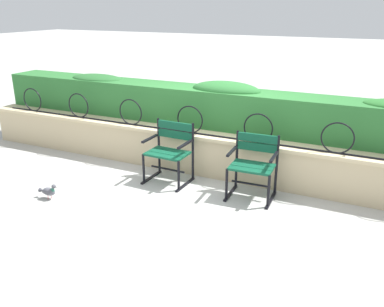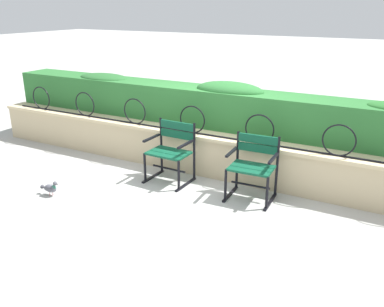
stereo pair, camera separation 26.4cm
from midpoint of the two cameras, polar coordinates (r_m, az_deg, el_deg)
name	(u,v)px [view 1 (the left image)]	position (r m, az deg, el deg)	size (l,w,h in m)	color
ground_plane	(190,193)	(5.62, -1.67, -5.52)	(60.00, 60.00, 0.00)	#ADADA8
stone_wall	(211,154)	(6.12, 1.49, -0.09)	(8.50, 0.41, 0.62)	#C6B289
iron_arch_fence	(193,122)	(6.02, -1.12, 4.43)	(7.94, 0.02, 0.42)	black
hedge_row	(225,107)	(6.36, 3.45, 6.55)	(8.33, 0.61, 0.71)	#2D7033
park_chair_left	(170,150)	(5.86, -4.39, 0.47)	(0.63, 0.54, 0.86)	#0F4C33
park_chair_right	(253,164)	(5.41, 7.21, -1.44)	(0.62, 0.55, 0.84)	#0F4C33
pigeon_near_chairs	(49,191)	(5.78, -20.68, -4.95)	(0.29, 0.11, 0.22)	#5B5B66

